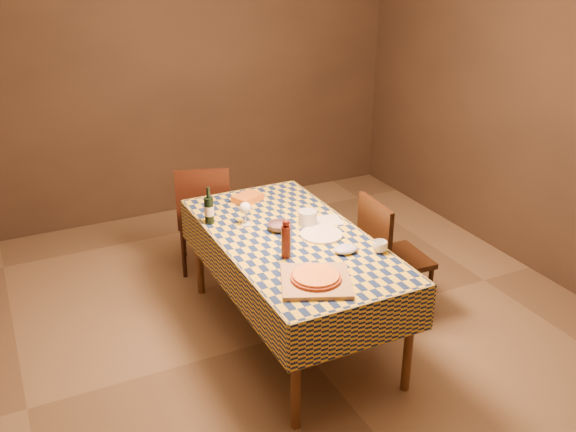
{
  "coord_description": "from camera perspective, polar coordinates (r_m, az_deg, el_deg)",
  "views": [
    {
      "loc": [
        -1.67,
        -3.39,
        2.62
      ],
      "look_at": [
        0.0,
        0.05,
        0.9
      ],
      "focal_mm": 40.0,
      "sensor_mm": 36.0,
      "label": 1
    }
  ],
  "objects": [
    {
      "name": "dining_table",
      "position": [
        4.25,
        0.3,
        -2.79
      ],
      "size": [
        0.94,
        1.84,
        0.77
      ],
      "color": "brown",
      "rests_on": "ground"
    },
    {
      "name": "pizza",
      "position": [
        3.67,
        2.5,
        -5.42
      ],
      "size": [
        0.3,
        0.3,
        0.03
      ],
      "color": "#973B19",
      "rests_on": "cutting_board"
    },
    {
      "name": "white_plate",
      "position": [
        4.23,
        2.99,
        -1.66
      ],
      "size": [
        0.37,
        0.37,
        0.02
      ],
      "primitive_type": "cylinder",
      "rotation": [
        0.0,
        0.0,
        0.43
      ],
      "color": "silver",
      "rests_on": "dining_table"
    },
    {
      "name": "chair_right",
      "position": [
        4.6,
        8.81,
        -3.22
      ],
      "size": [
        0.45,
        0.44,
        0.93
      ],
      "color": "black",
      "rests_on": "ground"
    },
    {
      "name": "flour_patch",
      "position": [
        4.44,
        3.25,
        -0.45
      ],
      "size": [
        0.26,
        0.21,
        0.0
      ],
      "primitive_type": "cube",
      "rotation": [
        0.0,
        0.0,
        -0.14
      ],
      "color": "silver",
      "rests_on": "dining_table"
    },
    {
      "name": "cutting_board",
      "position": [
        3.68,
        2.49,
        -5.78
      ],
      "size": [
        0.52,
        0.52,
        0.02
      ],
      "primitive_type": "cube",
      "rotation": [
        0.0,
        0.0,
        -0.41
      ],
      "color": "#A1754B",
      "rests_on": "dining_table"
    },
    {
      "name": "chair_far",
      "position": [
        5.23,
        -7.51,
        0.32
      ],
      "size": [
        0.53,
        0.53,
        0.93
      ],
      "color": "black",
      "rests_on": "ground"
    },
    {
      "name": "takeout_container",
      "position": [
        4.76,
        -3.62,
        1.6
      ],
      "size": [
        0.25,
        0.22,
        0.05
      ],
      "primitive_type": "cube",
      "rotation": [
        0.0,
        0.0,
        0.43
      ],
      "color": "#BD6318",
      "rests_on": "dining_table"
    },
    {
      "name": "wine_bottle",
      "position": [
        4.4,
        -7.03,
        0.55
      ],
      "size": [
        0.09,
        0.09,
        0.26
      ],
      "color": "black",
      "rests_on": "dining_table"
    },
    {
      "name": "bowl",
      "position": [
        4.29,
        -0.74,
        -0.96
      ],
      "size": [
        0.21,
        0.21,
        0.05
      ],
      "primitive_type": "imported",
      "rotation": [
        0.0,
        0.0,
        -0.35
      ],
      "color": "#574149",
      "rests_on": "dining_table"
    },
    {
      "name": "flour_bag",
      "position": [
        4.02,
        5.15,
        -2.94
      ],
      "size": [
        0.18,
        0.15,
        0.05
      ],
      "primitive_type": "ellipsoid",
      "rotation": [
        0.0,
        0.0,
        -0.24
      ],
      "color": "#ACB2DD",
      "rests_on": "dining_table"
    },
    {
      "name": "deli_tub",
      "position": [
        4.36,
        1.76,
        -0.2
      ],
      "size": [
        0.16,
        0.16,
        0.1
      ],
      "primitive_type": "cylinder",
      "rotation": [
        0.0,
        0.0,
        0.29
      ],
      "color": "#B9BFC0",
      "rests_on": "dining_table"
    },
    {
      "name": "wine_glass",
      "position": [
        4.35,
        -3.83,
        0.64
      ],
      "size": [
        0.09,
        0.09,
        0.16
      ],
      "color": "white",
      "rests_on": "dining_table"
    },
    {
      "name": "room",
      "position": [
        3.99,
        0.32,
        5.64
      ],
      "size": [
        5.0,
        5.1,
        2.7
      ],
      "color": "brown",
      "rests_on": "ground"
    },
    {
      "name": "tumbler",
      "position": [
        4.04,
        8.18,
        -2.72
      ],
      "size": [
        0.1,
        0.1,
        0.07
      ],
      "primitive_type": "imported",
      "rotation": [
        0.0,
        0.0,
        0.12
      ],
      "color": "white",
      "rests_on": "dining_table"
    },
    {
      "name": "pepper_mill",
      "position": [
        3.91,
        -0.18,
        -2.12
      ],
      "size": [
        0.06,
        0.06,
        0.25
      ],
      "color": "#441410",
      "rests_on": "dining_table"
    }
  ]
}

